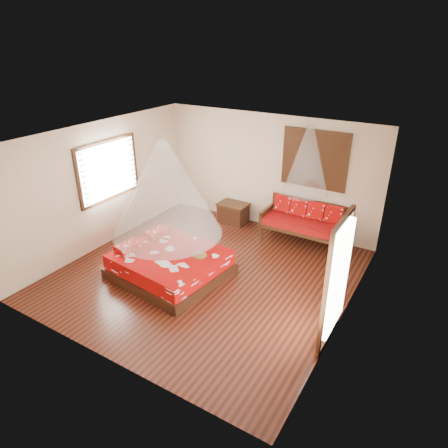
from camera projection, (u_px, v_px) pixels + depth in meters
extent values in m
cube|color=black|center=(207.00, 274.00, 8.17)|extent=(5.50, 5.50, 0.02)
cube|color=white|center=(204.00, 137.00, 6.95)|extent=(5.50, 5.50, 0.02)
cube|color=beige|center=(102.00, 185.00, 8.85)|extent=(0.02, 5.50, 2.80)
cube|color=beige|center=(352.00, 248.00, 6.27)|extent=(0.02, 5.50, 2.80)
cube|color=beige|center=(268.00, 172.00, 9.69)|extent=(5.50, 0.02, 2.80)
cube|color=beige|center=(93.00, 281.00, 5.43)|extent=(5.50, 0.02, 2.80)
cube|color=black|center=(171.00, 270.00, 8.10)|extent=(2.25, 2.07, 0.20)
cube|color=#9B0605|center=(170.00, 260.00, 7.99)|extent=(2.14, 1.96, 0.30)
cube|color=#9B0605|center=(129.00, 246.00, 8.04)|extent=(0.35, 0.57, 0.14)
cube|color=#9B0605|center=(157.00, 232.00, 8.59)|extent=(0.35, 0.57, 0.14)
cube|color=black|center=(261.00, 231.00, 9.45)|extent=(0.08, 0.08, 0.42)
cube|color=black|center=(333.00, 250.00, 8.64)|extent=(0.08, 0.08, 0.42)
cube|color=black|center=(274.00, 220.00, 10.00)|extent=(0.08, 0.08, 0.42)
cube|color=black|center=(343.00, 237.00, 9.18)|extent=(0.08, 0.08, 0.42)
cube|color=black|center=(302.00, 227.00, 9.25)|extent=(1.86, 0.83, 0.08)
cube|color=maroon|center=(302.00, 223.00, 9.20)|extent=(1.80, 0.77, 0.14)
cube|color=black|center=(309.00, 211.00, 9.41)|extent=(1.86, 0.06, 0.55)
cube|color=black|center=(268.00, 213.00, 9.59)|extent=(0.06, 0.83, 0.30)
cube|color=black|center=(341.00, 230.00, 8.76)|extent=(0.06, 0.83, 0.30)
cube|color=#9B0605|center=(283.00, 204.00, 9.57)|extent=(0.39, 0.20, 0.41)
cube|color=#9B0605|center=(299.00, 207.00, 9.38)|extent=(0.39, 0.20, 0.41)
cube|color=#9B0605|center=(316.00, 211.00, 9.18)|extent=(0.39, 0.20, 0.41)
cube|color=#9B0605|center=(334.00, 215.00, 8.99)|extent=(0.39, 0.20, 0.41)
cube|color=black|center=(233.00, 214.00, 10.33)|extent=(0.71, 0.51, 0.46)
cube|color=black|center=(233.00, 204.00, 10.22)|extent=(0.75, 0.55, 0.05)
cube|color=black|center=(315.00, 159.00, 8.91)|extent=(1.52, 0.06, 1.32)
cube|color=black|center=(315.00, 160.00, 8.91)|extent=(1.35, 0.04, 1.10)
cube|color=black|center=(108.00, 170.00, 8.86)|extent=(0.08, 1.74, 1.34)
cube|color=white|center=(110.00, 170.00, 8.84)|extent=(0.04, 1.54, 1.10)
cube|color=black|center=(335.00, 284.00, 5.98)|extent=(0.08, 1.02, 2.16)
cube|color=white|center=(334.00, 278.00, 5.95)|extent=(0.03, 0.82, 1.70)
cylinder|color=brown|center=(200.00, 255.00, 7.82)|extent=(0.29, 0.29, 0.03)
cone|color=white|center=(165.00, 189.00, 7.35)|extent=(2.10, 2.10, 1.80)
cone|color=white|center=(308.00, 160.00, 8.51)|extent=(0.98, 0.98, 1.50)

